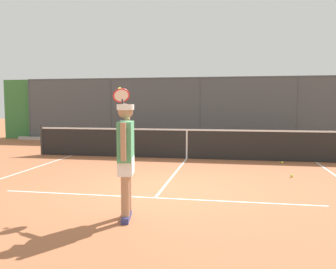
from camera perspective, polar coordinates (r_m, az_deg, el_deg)
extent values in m
plane|color=#A8603D|center=(7.42, -1.01, -8.89)|extent=(60.00, 60.00, 0.00)
cube|color=white|center=(6.79, -2.09, -10.17)|extent=(6.19, 0.05, 0.01)
cube|color=white|center=(9.11, 1.15, -6.23)|extent=(0.05, 4.84, 0.01)
cylinder|color=#474C51|center=(16.24, 20.16, 3.68)|extent=(0.07, 0.07, 2.96)
cylinder|color=#474C51|center=(16.06, 5.16, 3.96)|extent=(0.07, 0.07, 2.96)
cylinder|color=#474C51|center=(16.95, -9.20, 3.97)|extent=(0.07, 0.07, 2.96)
cylinder|color=#474C51|center=(18.76, -21.46, 3.78)|extent=(0.07, 0.07, 2.96)
cylinder|color=#474C51|center=(16.09, 5.20, 9.10)|extent=(16.84, 0.05, 0.05)
cube|color=#474C51|center=(16.06, 5.16, 3.96)|extent=(16.84, 0.02, 2.96)
cube|color=#387A3D|center=(16.70, 5.35, 3.99)|extent=(19.84, 0.90, 2.96)
cube|color=#ADADA8|center=(15.97, 5.06, -1.11)|extent=(17.84, 0.18, 0.15)
cylinder|color=#2D2D2D|center=(13.04, -19.71, -0.74)|extent=(0.09, 0.09, 1.07)
cube|color=black|center=(11.41, 3.05, -1.65)|extent=(10.09, 0.02, 0.91)
cube|color=white|center=(11.37, 3.06, 0.76)|extent=(10.09, 0.04, 0.05)
cube|color=white|center=(11.41, 3.05, -1.65)|extent=(0.05, 0.04, 0.91)
cube|color=navy|center=(5.52, -6.86, -13.40)|extent=(0.16, 0.28, 0.09)
cylinder|color=#A87A5B|center=(5.39, -6.92, -8.77)|extent=(0.13, 0.13, 0.83)
cube|color=navy|center=(5.78, -6.54, -12.52)|extent=(0.16, 0.28, 0.09)
cylinder|color=#A87A5B|center=(5.66, -6.59, -8.09)|extent=(0.13, 0.13, 0.83)
cube|color=white|center=(5.46, -6.78, -5.02)|extent=(0.29, 0.47, 0.26)
cube|color=#4C9E6B|center=(5.40, -6.83, -1.06)|extent=(0.30, 0.54, 0.60)
cylinder|color=#A87A5B|center=(5.09, -7.22, -1.17)|extent=(0.08, 0.08, 0.55)
cylinder|color=#A87A5B|center=(5.85, -6.83, 3.49)|extent=(0.26, 0.40, 0.30)
sphere|color=#A87A5B|center=(5.37, -6.88, 3.74)|extent=(0.23, 0.23, 0.23)
cylinder|color=white|center=(5.37, -6.88, 4.41)|extent=(0.31, 0.31, 0.09)
cube|color=white|center=(5.50, -6.73, 4.07)|extent=(0.23, 0.24, 0.02)
cylinder|color=black|center=(6.10, -7.25, 5.12)|extent=(0.10, 0.16, 0.13)
torus|color=red|center=(6.28, -7.55, 6.25)|extent=(0.34, 0.30, 0.26)
cylinder|color=silver|center=(6.28, -7.55, 6.25)|extent=(0.29, 0.24, 0.21)
sphere|color=#C1D138|center=(6.46, -7.82, 7.27)|extent=(0.07, 0.07, 0.07)
sphere|color=#C1D138|center=(9.12, 19.32, -6.32)|extent=(0.07, 0.07, 0.07)
sphere|color=#CCDB33|center=(11.07, 17.93, -4.30)|extent=(0.07, 0.07, 0.07)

